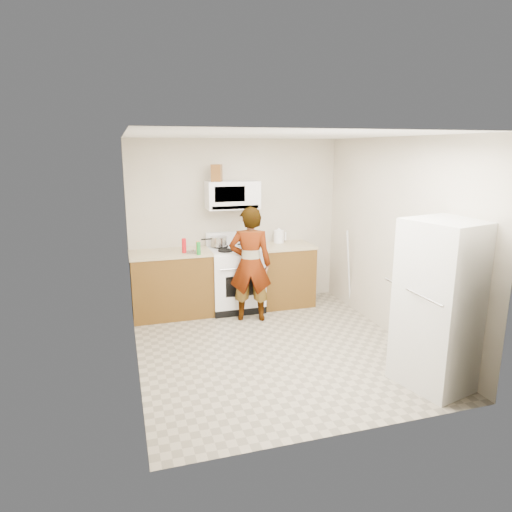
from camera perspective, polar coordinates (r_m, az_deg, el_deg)
name	(u,v)px	position (r m, az deg, el deg)	size (l,w,h in m)	color
floor	(274,348)	(5.66, 2.24, -11.36)	(3.60, 3.60, 0.00)	gray
back_wall	(236,223)	(6.94, -2.49, 4.11)	(3.20, 0.02, 2.50)	beige
right_wall	(395,239)	(5.96, 16.97, 2.00)	(0.02, 3.60, 2.50)	beige
cabinet_left	(172,285)	(6.66, -10.49, -3.58)	(1.12, 0.62, 0.90)	brown
counter_left	(170,253)	(6.54, -10.66, 0.34)	(1.14, 0.64, 0.04)	tan
cabinet_right	(284,276)	(7.04, 3.56, -2.45)	(0.80, 0.62, 0.90)	brown
counter_right	(285,246)	(6.92, 3.62, 1.27)	(0.82, 0.64, 0.04)	tan
gas_range	(235,278)	(6.80, -2.60, -2.70)	(0.76, 0.65, 1.13)	white
microwave	(232,195)	(6.69, -2.98, 7.64)	(0.76, 0.38, 0.40)	white
person	(250,264)	(6.29, -0.72, -1.03)	(0.58, 0.38, 1.60)	tan
fridge	(442,304)	(4.92, 22.26, -5.62)	(0.70, 0.70, 1.70)	silver
kettle	(279,237)	(7.05, 2.87, 2.44)	(0.16, 0.16, 0.19)	white
jug	(217,173)	(6.55, -4.94, 10.30)	(0.14, 0.14, 0.24)	brown
saucepan	(219,241)	(6.75, -4.67, 1.83)	(0.24, 0.24, 0.13)	#B6B6BA
tray	(242,247)	(6.63, -1.73, 1.07)	(0.25, 0.16, 0.05)	silver
bottle_spray	(184,246)	(6.43, -8.98, 1.28)	(0.06, 0.06, 0.21)	red
bottle_hot_sauce	(198,247)	(6.41, -7.26, 1.11)	(0.05, 0.05, 0.16)	orange
bottle_green_cap	(199,249)	(6.29, -7.20, 0.93)	(0.05, 0.05, 0.17)	#198929
pot_lid	(193,252)	(6.47, -7.90, 0.52)	(0.23, 0.23, 0.01)	white
broom	(349,269)	(6.94, 11.52, -1.59)	(0.03, 0.03, 1.21)	silver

